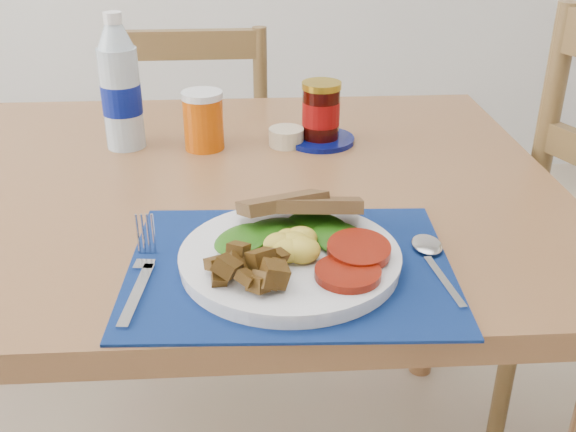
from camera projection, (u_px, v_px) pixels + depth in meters
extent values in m
cube|color=brown|center=(134.00, 191.00, 1.12)|extent=(1.40, 0.90, 0.04)
cylinder|color=brown|center=(432.00, 257.00, 1.67)|extent=(0.06, 0.06, 0.71)
cube|color=brown|center=(201.00, 185.00, 1.92)|extent=(0.40, 0.39, 0.04)
cylinder|color=brown|center=(260.00, 224.00, 2.17)|extent=(0.03, 0.03, 0.39)
cylinder|color=brown|center=(154.00, 228.00, 2.15)|extent=(0.03, 0.03, 0.39)
cylinder|color=brown|center=(264.00, 277.00, 1.89)|extent=(0.03, 0.03, 0.39)
cylinder|color=brown|center=(142.00, 281.00, 1.87)|extent=(0.03, 0.03, 0.39)
cube|color=brown|center=(187.00, 45.00, 1.57)|extent=(0.36, 0.03, 0.46)
cylinder|color=brown|center=(506.00, 371.00, 1.49)|extent=(0.04, 0.04, 0.45)
cube|color=black|center=(290.00, 266.00, 0.86)|extent=(0.42, 0.34, 0.00)
cylinder|color=silver|center=(290.00, 259.00, 0.86)|extent=(0.28, 0.28, 0.02)
ellipsoid|color=gold|center=(294.00, 244.00, 0.84)|extent=(0.07, 0.06, 0.03)
cylinder|color=maroon|center=(353.00, 264.00, 0.82)|extent=(0.08, 0.08, 0.01)
ellipsoid|color=#113A07|center=(296.00, 233.00, 0.89)|extent=(0.15, 0.09, 0.01)
cube|color=brown|center=(301.00, 204.00, 0.91)|extent=(0.13, 0.09, 0.04)
cube|color=#B2B5BA|center=(137.00, 294.00, 0.80)|extent=(0.03, 0.14, 0.00)
cube|color=#B2B5BA|center=(147.00, 256.00, 0.88)|extent=(0.03, 0.07, 0.00)
cube|color=#B2B5BA|center=(444.00, 281.00, 0.82)|extent=(0.03, 0.12, 0.00)
ellipsoid|color=#B2B5BA|center=(427.00, 246.00, 0.90)|extent=(0.04, 0.06, 0.01)
cylinder|color=#ADBFCC|center=(122.00, 99.00, 1.21)|extent=(0.07, 0.07, 0.18)
cylinder|color=navy|center=(122.00, 99.00, 1.21)|extent=(0.07, 0.07, 0.05)
cone|color=#ADBFCC|center=(115.00, 36.00, 1.16)|extent=(0.06, 0.06, 0.04)
cylinder|color=white|center=(112.00, 17.00, 1.15)|extent=(0.03, 0.03, 0.02)
cylinder|color=#CA4E05|center=(203.00, 122.00, 1.22)|extent=(0.07, 0.07, 0.10)
cylinder|color=#C6B591|center=(286.00, 137.00, 1.25)|extent=(0.06, 0.06, 0.03)
cylinder|color=#050C52|center=(320.00, 140.00, 1.27)|extent=(0.13, 0.13, 0.01)
cylinder|color=black|center=(321.00, 113.00, 1.25)|extent=(0.07, 0.07, 0.09)
cylinder|color=maroon|center=(321.00, 113.00, 1.25)|extent=(0.07, 0.07, 0.04)
cylinder|color=#A3811B|center=(322.00, 85.00, 1.22)|extent=(0.07, 0.07, 0.01)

